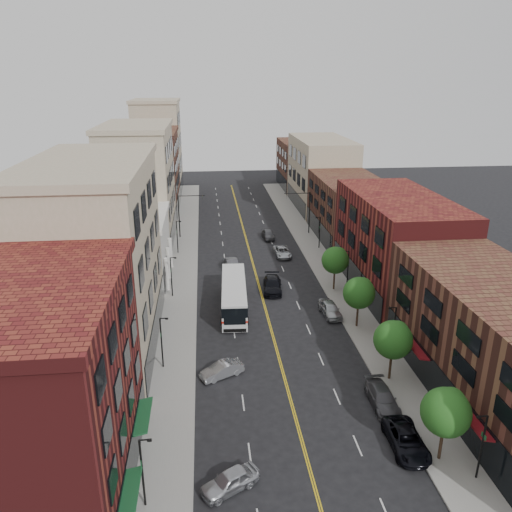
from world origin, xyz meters
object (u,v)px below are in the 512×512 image
object	(u,v)px
car_lane_behind	(231,263)
car_lane_c	(268,235)
car_parked_near	(406,440)
car_angle_b	(222,370)
car_lane_b	(282,252)
car_lane_a	(272,285)
car_parked_mid	(382,398)
car_angle_a	(230,481)
city_bus	(234,294)
car_parked_far	(330,309)

from	to	relation	value
car_lane_behind	car_lane_c	xyz separation A→B (m)	(6.88, 12.85, -0.01)
car_parked_near	car_lane_c	size ratio (longest dim) A/B	1.18
car_angle_b	car_lane_behind	bearing A→B (deg)	148.43
car_lane_b	car_lane_a	bearing A→B (deg)	-106.18
car_parked_near	car_parked_mid	distance (m)	5.09
car_angle_a	car_lane_c	size ratio (longest dim) A/B	0.93
car_angle_a	car_lane_b	bearing A→B (deg)	138.20
car_angle_b	car_lane_c	distance (m)	40.89
car_angle_a	car_lane_b	xyz separation A→B (m)	(10.32, 44.39, -0.01)
car_lane_behind	car_lane_a	xyz separation A→B (m)	(4.69, -8.52, 0.06)
car_parked_mid	car_lane_a	size ratio (longest dim) A/B	0.87
city_bus	car_angle_a	bearing A→B (deg)	-91.38
car_lane_a	car_lane_b	bearing A→B (deg)	81.97
car_parked_mid	car_parked_far	distance (m)	16.62
car_parked_near	car_parked_far	size ratio (longest dim) A/B	1.14
car_parked_mid	car_lane_b	distance (m)	36.85
car_angle_a	car_lane_behind	distance (m)	40.26
car_lane_c	car_lane_a	bearing A→B (deg)	-98.92
car_parked_near	car_lane_behind	distance (m)	39.11
car_parked_far	car_lane_behind	xyz separation A→B (m)	(-10.30, 15.94, -0.02)
car_parked_mid	car_lane_a	bearing A→B (deg)	104.52
car_lane_a	car_lane_c	world-z (taller)	car_lane_a
city_bus	car_parked_mid	world-z (taller)	city_bus
car_parked_far	car_lane_a	bearing A→B (deg)	122.40
car_lane_b	car_parked_mid	bearing A→B (deg)	-87.81
car_lane_a	car_lane_c	xyz separation A→B (m)	(2.19, 21.37, -0.07)
car_angle_a	car_lane_a	bearing A→B (deg)	138.65
car_lane_c	city_bus	bearing A→B (deg)	-108.86
car_lane_b	car_lane_c	xyz separation A→B (m)	(-1.03, 8.66, 0.06)
car_angle_a	city_bus	bearing A→B (deg)	147.14
car_lane_a	car_lane_b	xyz separation A→B (m)	(3.22, 12.72, -0.13)
car_lane_b	car_parked_far	bearing A→B (deg)	-85.21
car_angle_b	car_lane_b	bearing A→B (deg)	135.22
car_lane_behind	car_parked_near	bearing A→B (deg)	101.96
car_lane_behind	car_lane_b	world-z (taller)	car_lane_behind
car_angle_a	car_parked_near	bearing A→B (deg)	72.37
car_parked_far	car_lane_behind	world-z (taller)	car_parked_far
car_parked_near	car_lane_c	bearing A→B (deg)	96.01
car_parked_mid	city_bus	bearing A→B (deg)	120.23
car_parked_far	car_angle_b	bearing A→B (deg)	-143.76
city_bus	car_lane_behind	bearing A→B (deg)	90.80
car_lane_a	car_lane_c	distance (m)	21.49
car_parked_mid	car_lane_b	world-z (taller)	car_parked_mid
car_parked_mid	car_lane_behind	world-z (taller)	car_lane_behind
car_angle_a	car_lane_b	size ratio (longest dim) A/B	0.82
car_angle_b	car_lane_a	bearing A→B (deg)	132.48
car_angle_b	car_lane_behind	world-z (taller)	car_lane_behind
car_parked_mid	car_lane_behind	distance (m)	34.23
car_angle_b	car_lane_c	bearing A→B (deg)	140.41
city_bus	car_lane_a	size ratio (longest dim) A/B	2.27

